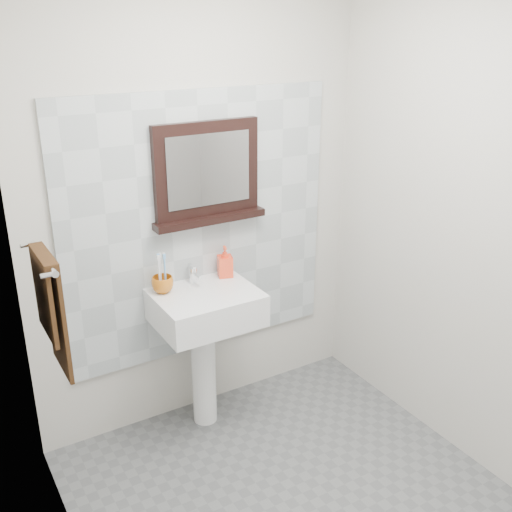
{
  "coord_description": "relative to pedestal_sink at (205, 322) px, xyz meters",
  "views": [
    {
      "loc": [
        -1.36,
        -1.79,
        2.23
      ],
      "look_at": [
        0.04,
        0.55,
        1.15
      ],
      "focal_mm": 42.0,
      "sensor_mm": 36.0,
      "label": 1
    }
  ],
  "objects": [
    {
      "name": "soap_dispenser",
      "position": [
        0.2,
        0.13,
        0.27
      ],
      "size": [
        0.1,
        0.1,
        0.18
      ],
      "primitive_type": "imported",
      "rotation": [
        0.0,
        0.0,
        -0.32
      ],
      "color": "#FE1D1E",
      "rests_on": "pedestal_sink"
    },
    {
      "name": "left_wall",
      "position": [
        -0.91,
        -0.87,
        0.57
      ],
      "size": [
        0.01,
        2.2,
        2.5
      ],
      "primitive_type": "cube",
      "color": "beige",
      "rests_on": "ground"
    },
    {
      "name": "right_wall",
      "position": [
        1.09,
        -0.87,
        0.57
      ],
      "size": [
        0.01,
        2.2,
        2.5
      ],
      "primitive_type": "cube",
      "color": "beige",
      "rests_on": "ground"
    },
    {
      "name": "back_wall",
      "position": [
        0.09,
        0.23,
        0.57
      ],
      "size": [
        2.0,
        0.01,
        2.5
      ],
      "primitive_type": "cube",
      "color": "beige",
      "rests_on": "ground"
    },
    {
      "name": "pedestal_sink",
      "position": [
        0.0,
        0.0,
        0.0
      ],
      "size": [
        0.55,
        0.44,
        0.96
      ],
      "color": "white",
      "rests_on": "ground"
    },
    {
      "name": "framed_mirror",
      "position": [
        0.13,
        0.19,
        0.77
      ],
      "size": [
        0.65,
        0.11,
        0.55
      ],
      "color": "black",
      "rests_on": "back_wall"
    },
    {
      "name": "toothbrushes",
      "position": [
        -0.19,
        0.11,
        0.31
      ],
      "size": [
        0.05,
        0.04,
        0.21
      ],
      "color": "white",
      "rests_on": "toothbrush_cup"
    },
    {
      "name": "hand_towel",
      "position": [
        -0.85,
        -0.28,
        0.44
      ],
      "size": [
        0.06,
        0.3,
        0.55
      ],
      "color": "black",
      "rests_on": "towel_bar"
    },
    {
      "name": "splashback",
      "position": [
        0.09,
        0.21,
        0.47
      ],
      "size": [
        1.6,
        0.02,
        1.5
      ],
      "primitive_type": "cube",
      "color": "#B3BDC2",
      "rests_on": "back_wall"
    },
    {
      "name": "towel_bar",
      "position": [
        -0.85,
        -0.28,
        0.65
      ],
      "size": [
        0.07,
        0.4,
        0.03
      ],
      "color": "silver",
      "rests_on": "left_wall"
    },
    {
      "name": "toothbrush_cup",
      "position": [
        -0.2,
        0.11,
        0.23
      ],
      "size": [
        0.12,
        0.12,
        0.09
      ],
      "primitive_type": "imported",
      "rotation": [
        0.0,
        0.0,
        -0.06
      ],
      "color": "#C26816",
      "rests_on": "pedestal_sink"
    }
  ]
}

